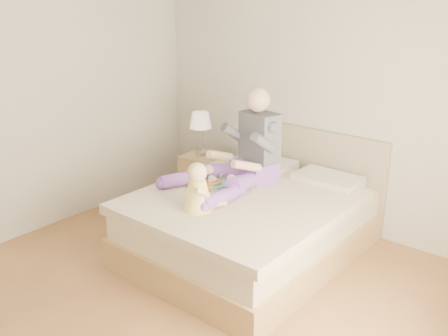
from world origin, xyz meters
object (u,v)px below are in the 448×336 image
Objects in this scene: adult at (244,155)px; tray at (218,186)px; bed at (254,220)px; nightstand at (205,179)px; baby at (199,191)px.

adult reaches higher than tray.
bed reaches higher than tray.
tray reaches higher than nightstand.
tray is at bearing -50.10° from nightstand.
bed is 1.25m from nightstand.
baby reaches higher than bed.
bed is 1.86× the size of adult.
adult is at bearing -34.32° from nightstand.
adult is at bearing 91.84° from tray.
nightstand is at bearing 152.23° from tray.
adult is at bearing 152.54° from bed.
nightstand is at bearing 165.25° from adult.
adult reaches higher than bed.
tray is 0.50m from baby.
bed is 0.48m from tray.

